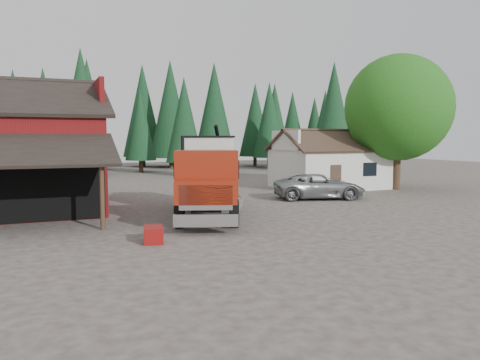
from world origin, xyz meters
name	(u,v)px	position (x,y,z in m)	size (l,w,h in m)	color
ground	(243,229)	(0.00, 0.00, 0.00)	(120.00, 120.00, 0.00)	#413733
farmhouse	(330,167)	(13.00, 13.00, 1.67)	(8.60, 6.42, 4.65)	silver
deciduous_tree	(398,112)	(17.01, 9.97, 5.91)	(8.00, 8.00, 10.20)	#382619
conifer_backdrop	(112,170)	(0.00, 42.00, 0.00)	(76.00, 16.00, 16.00)	black
near_pine_b	(184,120)	(6.00, 30.00, 5.89)	(3.96, 3.96, 10.40)	#382619
near_pine_c	(334,112)	(22.00, 26.00, 6.89)	(4.84, 4.84, 12.40)	#382619
near_pine_d	(82,105)	(-4.00, 34.00, 7.39)	(5.28, 5.28, 13.40)	#382619
feed_truck	(208,172)	(-0.20, 4.03, 2.17)	(6.09, 10.60, 4.64)	black
silver_car	(319,186)	(8.48, 7.39, 0.80)	(2.67, 5.79, 1.61)	#94979B
equip_box	(153,235)	(-4.16, -1.21, 0.30)	(0.70, 1.10, 0.60)	maroon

